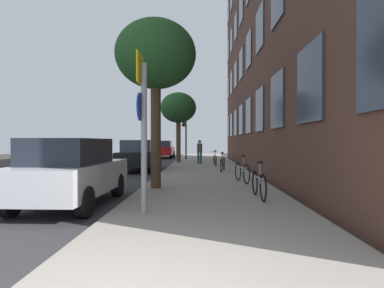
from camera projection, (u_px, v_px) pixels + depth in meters
The scene contains 16 objects.
ground_plane at pixel (142, 170), 17.45m from camera, with size 41.80×41.80×0.00m, color #332D28.
road_asphalt at pixel (104, 169), 17.51m from camera, with size 7.00×38.00×0.01m, color #2D2D30.
sidewalk at pixel (205, 169), 17.35m from camera, with size 4.20×38.00×0.12m, color gray.
building_facade at pixel (254, 29), 16.72m from camera, with size 0.56×27.00×15.00m.
sign_post at pixel (143, 122), 6.28m from camera, with size 0.16×0.60×3.18m.
traffic_light at pixel (185, 130), 25.50m from camera, with size 0.43×0.24×3.49m.
tree_near at pixel (156, 56), 9.80m from camera, with size 2.50×2.50×5.21m.
tree_far at pixel (178, 108), 21.79m from camera, with size 2.46×2.46×4.82m.
bicycle_0 at pixel (259, 183), 8.03m from camera, with size 0.42×1.67×0.95m.
bicycle_1 at pixel (242, 172), 11.08m from camera, with size 0.46×1.63×0.97m.
bicycle_2 at pixel (223, 164), 15.20m from camera, with size 0.49×1.70×0.93m.
bicycle_3 at pixel (215, 160), 18.86m from camera, with size 0.42×1.69×0.91m.
pedestrian_0 at pixel (200, 150), 20.50m from camera, with size 0.43×0.43×1.54m.
car_0 at pixel (71, 171), 7.62m from camera, with size 1.77×3.96×1.62m.
car_1 at pixel (140, 155), 16.79m from camera, with size 1.91×4.53×1.62m.
car_2 at pixel (163, 149), 29.51m from camera, with size 1.99×4.53×1.62m.
Camera 1 is at (0.87, -2.35, 1.56)m, focal length 29.57 mm.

